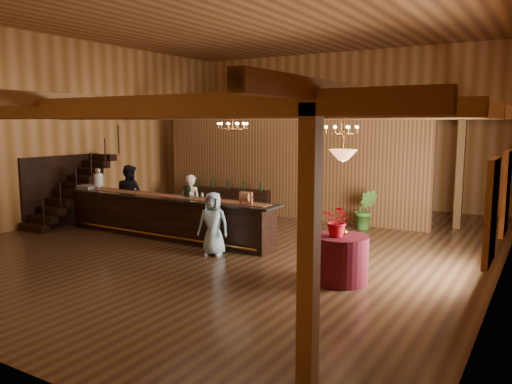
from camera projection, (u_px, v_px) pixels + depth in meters
The scene contains 30 objects.
floor at pixel (239, 241), 12.71m from camera, with size 14.00×14.00×0.00m, color #4F381F.
ceiling at pixel (238, 17), 11.94m from camera, with size 14.00×14.00×0.00m, color #A86B3B.
wall_back at pixel (342, 129), 18.26m from camera, with size 12.00×0.10×5.50m, color tan.
wall_left at pixel (76, 130), 15.38m from camera, with size 0.10×14.00×5.50m, color tan.
wall_right at pixel (509, 135), 9.26m from camera, with size 0.10×14.00×5.50m, color tan.
beam_grid at pixel (249, 112), 12.68m from camera, with size 11.90×13.90×0.39m.
support_posts at pixel (227, 180), 12.06m from camera, with size 9.20×10.20×3.20m.
partition_wall at pixel (286, 168), 15.71m from camera, with size 9.00×0.18×3.10m, color brown.
window_right_front at pixel (492, 212), 8.10m from camera, with size 0.12×1.05×1.75m, color white.
window_right_back at pixel (506, 193), 10.30m from camera, with size 0.12×1.05×1.75m, color white.
staircase at pixel (70, 190), 14.72m from camera, with size 1.00×2.80×2.00m.
backroom_boxes at pixel (317, 193), 17.45m from camera, with size 4.10×0.60×1.10m.
tasting_bar at pixel (165, 216), 13.00m from camera, with size 6.60×0.89×1.11m.
beverage_dispenser at pixel (98, 179), 14.22m from camera, with size 0.26×0.26×0.60m.
glass_rack_tray at pixel (89, 187), 14.31m from camera, with size 0.50×0.50×0.10m, color gray.
raffle_drum at pixel (246, 197), 11.54m from camera, with size 0.34×0.24×0.30m.
bar_bottle_0 at pixel (185, 191), 12.71m from camera, with size 0.07×0.07×0.30m, color black.
bar_bottle_1 at pixel (186, 191), 12.68m from camera, with size 0.07×0.07×0.30m, color black.
bar_bottle_2 at pixel (190, 192), 12.63m from camera, with size 0.07×0.07×0.30m, color black.
backbar_shelf at pixel (228, 201), 16.46m from camera, with size 2.91×0.45×0.82m, color black.
round_table at pixel (341, 259), 9.36m from camera, with size 1.03×1.03×0.89m, color #4C1215.
chandelier_left at pixel (233, 126), 13.39m from camera, with size 0.80×0.80×0.45m.
chandelier_right at pixel (341, 129), 11.52m from camera, with size 0.80×0.80×0.53m.
pendant_lamp at pixel (343, 155), 9.08m from camera, with size 0.52×0.52×0.90m.
bartender at pixel (191, 205), 13.31m from camera, with size 0.59×0.39×1.62m, color silver.
staff_second at pixel (130, 195), 14.59m from camera, with size 0.86×0.67×1.76m, color black.
guest at pixel (213, 224), 11.24m from camera, with size 0.71×0.46×1.44m, color #97C4DF.
floor_plant at pixel (365, 210), 13.93m from camera, with size 0.62×0.50×1.13m, color #3A7024.
table_flowers at pixel (338, 221), 9.19m from camera, with size 0.54×0.47×0.60m, color red.
table_vase at pixel (342, 227), 9.28m from camera, with size 0.16×0.16×0.32m, color #B87A32.
Camera 1 is at (6.77, -10.41, 3.00)m, focal length 35.00 mm.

